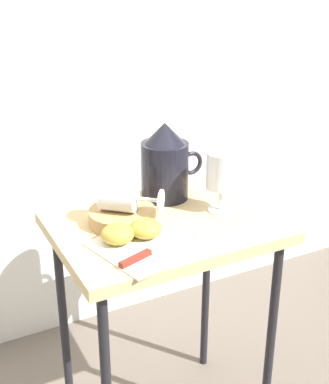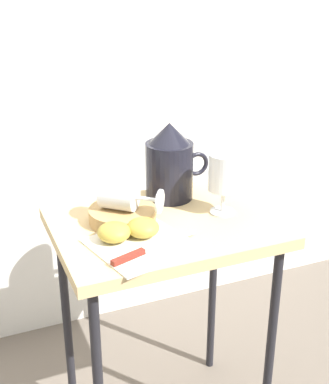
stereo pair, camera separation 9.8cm
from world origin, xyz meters
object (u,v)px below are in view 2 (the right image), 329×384
table (164,247)px  wine_glass_tipped_near (121,196)px  pitcher (170,168)px  knife (142,252)px  apple_half_right (143,228)px  basket_tray (123,215)px  wine_glass_upright (224,175)px  apple_half_left (114,232)px

table → wine_glass_tipped_near: bearing=158.2°
pitcher → knife: pitcher is taller
apple_half_right → knife: bearing=-111.8°
wine_glass_tipped_near → apple_half_right: wine_glass_tipped_near is taller
basket_tray → knife: bearing=-94.3°
pitcher → knife: (-0.18, -0.27, -0.08)m
table → wine_glass_tipped_near: size_ratio=4.22×
basket_tray → apple_half_right: apple_half_right is taller
wine_glass_upright → apple_half_left: bearing=-172.0°
wine_glass_upright → knife: 0.31m
pitcher → apple_half_right: pitcher is taller
table → pitcher: size_ratio=3.13×
table → basket_tray: basket_tray is taller
knife → apple_half_right: bearing=68.2°
apple_half_right → knife: 0.09m
apple_half_left → knife: apple_half_left is taller
wine_glass_upright → apple_half_left: (-0.30, -0.04, -0.08)m
table → pitcher: 0.22m
wine_glass_tipped_near → apple_half_left: bearing=-117.5°
wine_glass_upright → basket_tray: bearing=168.5°
basket_tray → pitcher: (0.17, 0.09, 0.07)m
apple_half_left → wine_glass_tipped_near: bearing=62.5°
basket_tray → wine_glass_upright: bearing=-11.5°
basket_tray → apple_half_left: bearing=-118.6°
basket_tray → pitcher: 0.20m
apple_half_left → apple_half_right: size_ratio=1.00×
pitcher → wine_glass_upright: pitcher is taller
table → apple_half_right: apple_half_right is taller
wine_glass_tipped_near → apple_half_left: 0.11m
basket_tray → wine_glass_upright: (0.25, -0.05, 0.09)m
apple_half_left → pitcher: bearing=40.5°
table → knife: knife is taller
apple_half_right → knife: size_ratio=0.34×
apple_half_right → pitcher: bearing=52.0°
wine_glass_upright → knife: bearing=-154.9°
pitcher → wine_glass_upright: size_ratio=1.32×
knife → basket_tray: bearing=85.7°
table → knife: 0.19m
pitcher → table: bearing=-117.7°
table → wine_glass_tipped_near: 0.18m
apple_half_left → apple_half_right: 0.07m
apple_half_right → wine_glass_upright: bearing=11.2°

